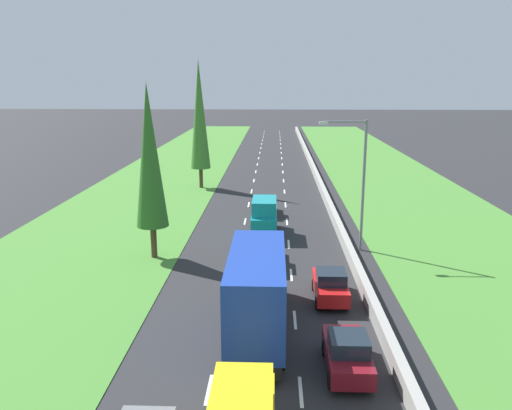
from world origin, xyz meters
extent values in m
plane|color=#28282B|center=(0.00, 60.00, 0.00)|extent=(300.00, 300.00, 0.00)
cube|color=#478433|center=(-12.65, 60.00, 0.02)|extent=(14.00, 140.00, 0.04)
cube|color=#478433|center=(14.35, 60.00, 0.02)|extent=(14.00, 140.00, 0.04)
cube|color=#9E9B93|center=(5.70, 60.00, 0.42)|extent=(0.44, 120.00, 0.85)
cube|color=white|center=(-1.75, 15.00, 0.01)|extent=(0.14, 2.00, 0.01)
cube|color=white|center=(-1.75, 21.00, 0.01)|extent=(0.14, 2.00, 0.01)
cube|color=white|center=(-1.75, 27.00, 0.01)|extent=(0.14, 2.00, 0.01)
cube|color=white|center=(-1.75, 33.00, 0.01)|extent=(0.14, 2.00, 0.01)
cube|color=white|center=(-1.75, 39.00, 0.01)|extent=(0.14, 2.00, 0.01)
cube|color=white|center=(-1.75, 45.00, 0.01)|extent=(0.14, 2.00, 0.01)
cube|color=white|center=(-1.75, 51.00, 0.01)|extent=(0.14, 2.00, 0.01)
cube|color=white|center=(-1.75, 57.00, 0.01)|extent=(0.14, 2.00, 0.01)
cube|color=white|center=(-1.75, 63.00, 0.01)|extent=(0.14, 2.00, 0.01)
cube|color=white|center=(-1.75, 69.00, 0.01)|extent=(0.14, 2.00, 0.01)
cube|color=white|center=(-1.75, 75.00, 0.01)|extent=(0.14, 2.00, 0.01)
cube|color=white|center=(-1.75, 81.00, 0.01)|extent=(0.14, 2.00, 0.01)
cube|color=white|center=(-1.75, 87.00, 0.01)|extent=(0.14, 2.00, 0.01)
cube|color=white|center=(-1.75, 93.00, 0.01)|extent=(0.14, 2.00, 0.01)
cube|color=white|center=(-1.75, 99.00, 0.01)|extent=(0.14, 2.00, 0.01)
cube|color=white|center=(-1.75, 105.00, 0.01)|extent=(0.14, 2.00, 0.01)
cube|color=white|center=(-1.75, 111.00, 0.01)|extent=(0.14, 2.00, 0.01)
cube|color=white|center=(-1.75, 117.00, 0.01)|extent=(0.14, 2.00, 0.01)
cube|color=white|center=(1.75, 15.00, 0.01)|extent=(0.14, 2.00, 0.01)
cube|color=white|center=(1.75, 21.00, 0.01)|extent=(0.14, 2.00, 0.01)
cube|color=white|center=(1.75, 27.00, 0.01)|extent=(0.14, 2.00, 0.01)
cube|color=white|center=(1.75, 33.00, 0.01)|extent=(0.14, 2.00, 0.01)
cube|color=white|center=(1.75, 39.00, 0.01)|extent=(0.14, 2.00, 0.01)
cube|color=white|center=(1.75, 45.00, 0.01)|extent=(0.14, 2.00, 0.01)
cube|color=white|center=(1.75, 51.00, 0.01)|extent=(0.14, 2.00, 0.01)
cube|color=white|center=(1.75, 57.00, 0.01)|extent=(0.14, 2.00, 0.01)
cube|color=white|center=(1.75, 63.00, 0.01)|extent=(0.14, 2.00, 0.01)
cube|color=white|center=(1.75, 69.00, 0.01)|extent=(0.14, 2.00, 0.01)
cube|color=white|center=(1.75, 75.00, 0.01)|extent=(0.14, 2.00, 0.01)
cube|color=white|center=(1.75, 81.00, 0.01)|extent=(0.14, 2.00, 0.01)
cube|color=white|center=(1.75, 87.00, 0.01)|extent=(0.14, 2.00, 0.01)
cube|color=white|center=(1.75, 93.00, 0.01)|extent=(0.14, 2.00, 0.01)
cube|color=white|center=(1.75, 99.00, 0.01)|extent=(0.14, 2.00, 0.01)
cube|color=white|center=(1.75, 105.00, 0.01)|extent=(0.14, 2.00, 0.01)
cube|color=white|center=(1.75, 111.00, 0.01)|extent=(0.14, 2.00, 0.01)
cube|color=white|center=(1.75, 117.00, 0.01)|extent=(0.14, 2.00, 0.01)
cube|color=yellow|center=(-0.21, 10.73, 2.27)|extent=(1.80, 3.10, 1.10)
cube|color=maroon|center=(3.67, 16.51, 0.70)|extent=(1.68, 3.90, 0.76)
cube|color=#19232D|center=(3.67, 16.21, 1.40)|extent=(1.52, 1.60, 0.64)
cylinder|color=black|center=(2.91, 17.72, 0.32)|extent=(0.22, 0.64, 0.64)
cylinder|color=black|center=(4.43, 17.72, 0.32)|extent=(0.22, 0.64, 0.64)
cylinder|color=black|center=(2.91, 15.30, 0.32)|extent=(0.22, 0.64, 0.64)
cylinder|color=black|center=(4.43, 15.30, 0.32)|extent=(0.22, 0.64, 0.64)
cube|color=red|center=(3.72, 23.54, 0.70)|extent=(1.68, 3.90, 0.76)
cube|color=#19232D|center=(3.72, 23.24, 1.40)|extent=(1.52, 1.60, 0.64)
cylinder|color=black|center=(2.96, 24.75, 0.32)|extent=(0.22, 0.64, 0.64)
cylinder|color=black|center=(4.48, 24.75, 0.32)|extent=(0.22, 0.64, 0.64)
cylinder|color=black|center=(2.96, 22.34, 0.32)|extent=(0.22, 0.64, 0.64)
cylinder|color=black|center=(4.48, 22.34, 0.32)|extent=(0.22, 0.64, 0.64)
cube|color=black|center=(-0.05, 19.86, 0.60)|extent=(2.20, 9.40, 0.56)
cube|color=slate|center=(-0.05, 23.46, 2.13)|extent=(2.40, 2.20, 2.50)
cube|color=#19389E|center=(-0.05, 18.76, 2.53)|extent=(2.44, 7.20, 3.30)
cylinder|color=black|center=(-1.17, 23.16, 0.32)|extent=(0.22, 0.64, 0.64)
cylinder|color=black|center=(1.07, 23.16, 0.32)|extent=(0.22, 0.64, 0.64)
cylinder|color=black|center=(-1.17, 17.68, 0.32)|extent=(0.22, 0.64, 0.64)
cylinder|color=black|center=(1.07, 17.68, 0.32)|extent=(0.22, 0.64, 0.64)
cylinder|color=black|center=(-1.17, 16.60, 0.32)|extent=(0.22, 0.64, 0.64)
cylinder|color=black|center=(1.07, 16.60, 0.32)|extent=(0.22, 0.64, 0.64)
cube|color=#237A33|center=(-0.01, 28.95, 0.68)|extent=(1.76, 4.50, 0.72)
cube|color=#19232D|center=(-0.01, 28.80, 1.34)|extent=(1.56, 1.90, 0.60)
cylinder|color=black|center=(-0.81, 30.35, 0.32)|extent=(0.22, 0.64, 0.64)
cylinder|color=black|center=(0.79, 30.35, 0.32)|extent=(0.22, 0.64, 0.64)
cylinder|color=black|center=(-0.81, 27.56, 0.32)|extent=(0.22, 0.64, 0.64)
cylinder|color=black|center=(0.79, 27.56, 0.32)|extent=(0.22, 0.64, 0.64)
cube|color=teal|center=(-0.06, 35.53, 1.02)|extent=(1.90, 4.90, 1.40)
cube|color=teal|center=(-0.06, 35.23, 2.27)|extent=(1.80, 3.10, 1.10)
cylinder|color=black|center=(-0.93, 37.05, 0.32)|extent=(0.22, 0.64, 0.64)
cylinder|color=black|center=(0.81, 37.05, 0.32)|extent=(0.22, 0.64, 0.64)
cylinder|color=black|center=(-0.93, 34.01, 0.32)|extent=(0.22, 0.64, 0.64)
cylinder|color=black|center=(0.81, 34.01, 0.32)|extent=(0.22, 0.64, 0.64)
cube|color=#237A33|center=(-0.19, 41.56, 0.70)|extent=(1.68, 3.90, 0.76)
cube|color=#19232D|center=(-0.19, 41.26, 1.40)|extent=(1.52, 1.60, 0.64)
cylinder|color=black|center=(-0.95, 42.77, 0.32)|extent=(0.22, 0.64, 0.64)
cylinder|color=black|center=(0.57, 42.77, 0.32)|extent=(0.22, 0.64, 0.64)
cylinder|color=black|center=(-0.95, 40.35, 0.32)|extent=(0.22, 0.64, 0.64)
cylinder|color=black|center=(0.57, 40.35, 0.32)|extent=(0.22, 0.64, 0.64)
cylinder|color=#4C3823|center=(-7.28, 29.85, 1.10)|extent=(0.40, 0.40, 2.20)
cone|color=#2D6623|center=(-7.28, 29.85, 6.82)|extent=(2.09, 2.09, 9.23)
cylinder|color=#4C3823|center=(-7.37, 52.71, 1.10)|extent=(0.41, 0.41, 2.20)
cone|color=#3D752D|center=(-7.37, 52.71, 7.94)|extent=(2.14, 2.14, 11.49)
cylinder|color=gray|center=(6.69, 31.92, 4.50)|extent=(0.20, 0.20, 9.00)
cylinder|color=gray|center=(5.29, 31.92, 8.85)|extent=(2.80, 0.12, 0.12)
cube|color=silver|center=(3.89, 31.92, 8.75)|extent=(0.60, 0.28, 0.20)
camera|label=1|loc=(0.69, -2.22, 11.48)|focal=35.93mm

